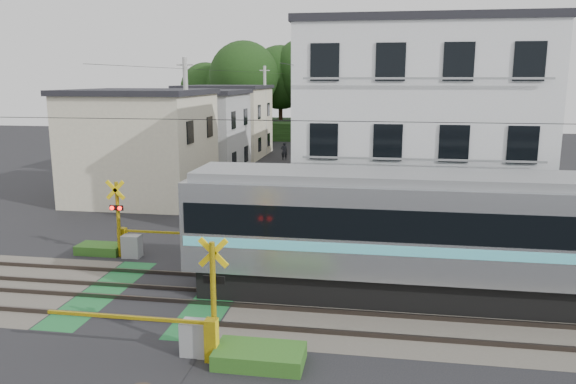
% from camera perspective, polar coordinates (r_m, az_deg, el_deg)
% --- Properties ---
extents(ground, '(120.00, 120.00, 0.00)m').
position_cam_1_polar(ground, '(18.94, -13.11, -10.20)').
color(ground, black).
extents(track_bed, '(120.00, 120.00, 0.14)m').
position_cam_1_polar(track_bed, '(18.93, -13.11, -10.10)').
color(track_bed, '#47423A').
rests_on(track_bed, ground).
extents(crossing_signal_near, '(4.74, 0.65, 3.09)m').
position_cam_1_polar(crossing_signal_near, '(14.67, -9.15, -13.63)').
color(crossing_signal_near, yellow).
rests_on(crossing_signal_near, ground).
extents(crossing_signal_far, '(4.74, 0.65, 3.09)m').
position_cam_1_polar(crossing_signal_far, '(22.89, -15.74, -4.65)').
color(crossing_signal_far, yellow).
rests_on(crossing_signal_far, ground).
extents(apartment_block, '(10.20, 8.36, 9.30)m').
position_cam_1_polar(apartment_block, '(25.86, 12.80, 6.21)').
color(apartment_block, silver).
rests_on(apartment_block, ground).
extents(houses_row, '(22.07, 31.35, 6.80)m').
position_cam_1_polar(houses_row, '(42.82, 0.28, 6.58)').
color(houses_row, beige).
rests_on(houses_row, ground).
extents(tree_hill, '(40.00, 13.86, 11.76)m').
position_cam_1_polar(tree_hill, '(65.04, 4.30, 10.79)').
color(tree_hill, '#173210').
rests_on(tree_hill, ground).
extents(catenary, '(60.00, 5.04, 7.00)m').
position_cam_1_polar(catenary, '(16.59, 5.87, 0.28)').
color(catenary, '#2D2D33').
rests_on(catenary, ground).
extents(utility_poles, '(7.90, 42.00, 8.00)m').
position_cam_1_polar(utility_poles, '(40.13, -2.23, 7.44)').
color(utility_poles, '#A5A5A0').
rests_on(utility_poles, ground).
extents(pedestrian, '(0.59, 0.41, 1.56)m').
position_cam_1_polar(pedestrian, '(48.16, -0.38, 4.17)').
color(pedestrian, black).
rests_on(pedestrian, ground).
extents(weed_patches, '(10.25, 8.80, 0.40)m').
position_cam_1_polar(weed_patches, '(18.22, -8.04, -10.27)').
color(weed_patches, '#2D5E1E').
rests_on(weed_patches, ground).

